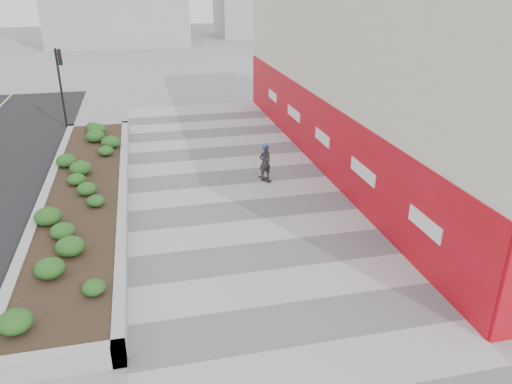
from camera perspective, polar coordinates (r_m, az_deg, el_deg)
ground at (r=13.46m, az=3.08°, el=-11.09°), size 160.00×160.00×0.00m
walkway at (r=15.93m, az=0.11°, el=-5.11°), size 8.00×36.00×0.01m
building at (r=22.38m, az=14.57°, el=13.37°), size 6.04×24.08×8.00m
planter at (r=19.18m, az=-18.96°, el=0.05°), size 3.00×18.00×0.90m
traffic_signal_near at (r=28.82m, az=-21.43°, el=12.20°), size 0.33×0.28×4.20m
manhole_cover at (r=16.04m, az=1.86°, el=-4.92°), size 0.44×0.44×0.01m
skateboarder at (r=19.95m, az=1.03°, el=3.47°), size 0.60×0.75×1.59m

